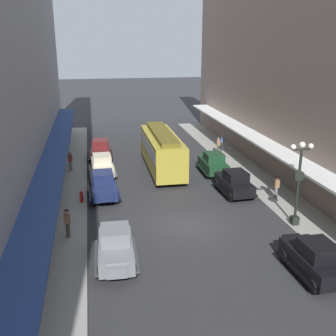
# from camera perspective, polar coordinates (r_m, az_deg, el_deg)

# --- Properties ---
(ground_plane) EXTENTS (200.00, 200.00, 0.00)m
(ground_plane) POSITION_cam_1_polar(r_m,az_deg,el_deg) (25.14, 2.61, -8.00)
(ground_plane) COLOR #2D2D30
(sidewalk_left) EXTENTS (3.00, 60.00, 0.15)m
(sidewalk_left) POSITION_cam_1_polar(r_m,az_deg,el_deg) (24.61, -14.85, -9.02)
(sidewalk_left) COLOR #99968E
(sidewalk_left) RESTS_ON ground
(sidewalk_right) EXTENTS (3.00, 60.00, 0.15)m
(sidewalk_right) POSITION_cam_1_polar(r_m,az_deg,el_deg) (27.70, 17.97, -6.21)
(sidewalk_right) COLOR #99968E
(sidewalk_right) RESTS_ON ground
(parked_car_0) EXTENTS (2.17, 4.27, 1.84)m
(parked_car_0) POSITION_cam_1_polar(r_m,az_deg,el_deg) (34.40, 6.37, 0.75)
(parked_car_0) COLOR #193D23
(parked_car_0) RESTS_ON ground
(parked_car_1) EXTENTS (2.25, 4.30, 1.84)m
(parked_car_1) POSITION_cam_1_polar(r_m,az_deg,el_deg) (29.35, -9.10, -2.37)
(parked_car_1) COLOR #19234C
(parked_car_1) RESTS_ON ground
(parked_car_2) EXTENTS (2.28, 4.31, 1.84)m
(parked_car_2) POSITION_cam_1_polar(r_m,az_deg,el_deg) (29.95, 9.34, -1.96)
(parked_car_2) COLOR black
(parked_car_2) RESTS_ON ground
(parked_car_3) EXTENTS (2.31, 4.32, 1.84)m
(parked_car_3) POSITION_cam_1_polar(r_m,az_deg,el_deg) (38.83, -9.49, 2.58)
(parked_car_3) COLOR #591919
(parked_car_3) RESTS_ON ground
(parked_car_4) EXTENTS (2.23, 4.29, 1.84)m
(parked_car_4) POSITION_cam_1_polar(r_m,az_deg,el_deg) (20.95, 19.96, -11.81)
(parked_car_4) COLOR black
(parked_car_4) RESTS_ON ground
(parked_car_5) EXTENTS (2.27, 4.31, 1.84)m
(parked_car_5) POSITION_cam_1_polar(r_m,az_deg,el_deg) (20.90, -7.39, -10.87)
(parked_car_5) COLOR slate
(parked_car_5) RESTS_ON ground
(parked_car_6) EXTENTS (2.24, 4.30, 1.84)m
(parked_car_6) POSITION_cam_1_polar(r_m,az_deg,el_deg) (34.15, -9.27, 0.50)
(parked_car_6) COLOR beige
(parked_car_6) RESTS_ON ground
(streetcar) EXTENTS (2.61, 9.62, 3.46)m
(streetcar) POSITION_cam_1_polar(r_m,az_deg,el_deg) (34.69, -0.84, 2.65)
(streetcar) COLOR gold
(streetcar) RESTS_ON ground
(lamp_post_with_clock) EXTENTS (1.42, 0.44, 5.16)m
(lamp_post_with_clock) POSITION_cam_1_polar(r_m,az_deg,el_deg) (25.00, 17.93, -1.64)
(lamp_post_with_clock) COLOR black
(lamp_post_with_clock) RESTS_ON sidewalk_right
(fire_hydrant) EXTENTS (0.24, 0.24, 0.82)m
(fire_hydrant) POSITION_cam_1_polar(r_m,az_deg,el_deg) (28.54, -12.10, -3.95)
(fire_hydrant) COLOR #B21E19
(fire_hydrant) RESTS_ON sidewalk_left
(pedestrian_0) EXTENTS (0.36, 0.28, 1.67)m
(pedestrian_0) POSITION_cam_1_polar(r_m,az_deg,el_deg) (39.90, 7.10, 3.20)
(pedestrian_0) COLOR #4C4238
(pedestrian_0) RESTS_ON sidewalk_right
(pedestrian_1) EXTENTS (0.36, 0.28, 1.67)m
(pedestrian_1) POSITION_cam_1_polar(r_m,az_deg,el_deg) (23.65, -13.98, -7.56)
(pedestrian_1) COLOR #4C4238
(pedestrian_1) RESTS_ON sidewalk_left
(pedestrian_2) EXTENTS (0.36, 0.28, 1.67)m
(pedestrian_2) POSITION_cam_1_polar(r_m,az_deg,el_deg) (29.34, 15.03, -2.63)
(pedestrian_2) COLOR slate
(pedestrian_2) RESTS_ON sidewalk_right
(pedestrian_3) EXTENTS (0.36, 0.24, 1.64)m
(pedestrian_3) POSITION_cam_1_polar(r_m,az_deg,el_deg) (41.11, 7.69, 3.57)
(pedestrian_3) COLOR #2D2D33
(pedestrian_3) RESTS_ON sidewalk_right
(pedestrian_4) EXTENTS (0.36, 0.24, 1.64)m
(pedestrian_4) POSITION_cam_1_polar(r_m,az_deg,el_deg) (35.42, -13.60, 0.93)
(pedestrian_4) COLOR slate
(pedestrian_4) RESTS_ON sidewalk_left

